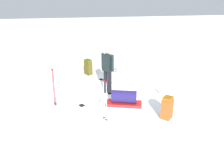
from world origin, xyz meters
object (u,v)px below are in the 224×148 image
(ski_poles_planted_near, at_px, (105,99))
(backpack_bright, at_px, (88,67))
(skier_standing, at_px, (108,68))
(ski_poles_planted_far, at_px, (54,85))
(thermos_bottle, at_px, (160,91))
(gear_sled, at_px, (124,99))
(backpack_large_dark, at_px, (167,108))
(sleeping_mat_rolled, at_px, (111,70))
(ski_pair_near, at_px, (82,106))
(ski_pair_far, at_px, (101,80))

(ski_poles_planted_near, bearing_deg, backpack_bright, 176.79)
(backpack_bright, bearing_deg, skier_standing, 7.52)
(ski_poles_planted_far, xyz_separation_m, thermos_bottle, (0.06, 3.72, -0.56))
(ski_poles_planted_far, relative_size, gear_sled, 1.01)
(backpack_bright, relative_size, ski_poles_planted_near, 0.58)
(backpack_large_dark, distance_m, ski_poles_planted_far, 3.55)
(backpack_bright, bearing_deg, sleeping_mat_rolled, 97.59)
(ski_pair_near, distance_m, gear_sled, 1.38)
(skier_standing, bearing_deg, backpack_bright, -172.48)
(ski_poles_planted_near, bearing_deg, ski_poles_planted_far, -136.10)
(ski_poles_planted_far, xyz_separation_m, gear_sled, (0.57, 2.16, -0.46))
(gear_sled, bearing_deg, thermos_bottle, 107.86)
(ski_poles_planted_near, height_order, sleeping_mat_rolled, ski_poles_planted_near)
(backpack_bright, bearing_deg, ski_poles_planted_far, -28.41)
(gear_sled, bearing_deg, backpack_large_dark, 38.87)
(ski_pair_near, distance_m, ski_poles_planted_far, 1.11)
(backpack_large_dark, relative_size, thermos_bottle, 2.53)
(gear_sled, bearing_deg, ski_pair_far, -175.57)
(skier_standing, relative_size, ski_poles_planted_near, 1.41)
(gear_sled, distance_m, sleeping_mat_rolled, 3.68)
(ski_pair_near, bearing_deg, gear_sled, 79.50)
(sleeping_mat_rolled, bearing_deg, ski_poles_planted_far, -41.31)
(skier_standing, xyz_separation_m, ski_poles_planted_far, (0.53, -1.90, -0.27))
(skier_standing, bearing_deg, ski_poles_planted_far, -74.27)
(sleeping_mat_rolled, bearing_deg, thermos_bottle, 18.05)
(ski_pair_near, distance_m, backpack_large_dark, 2.67)
(ski_pair_far, xyz_separation_m, sleeping_mat_rolled, (-1.10, 0.73, 0.08))
(backpack_bright, xyz_separation_m, ski_poles_planted_far, (2.92, -1.58, 0.34))
(ski_pair_near, xyz_separation_m, ski_poles_planted_near, (1.07, 0.52, 0.66))
(ski_pair_near, xyz_separation_m, sleeping_mat_rolled, (-3.39, 1.88, 0.08))
(skier_standing, xyz_separation_m, gear_sled, (1.10, 0.27, -0.73))
(ski_pair_near, xyz_separation_m, backpack_large_dark, (1.39, 2.26, 0.31))
(skier_standing, xyz_separation_m, backpack_large_dark, (2.24, 1.19, -0.63))
(skier_standing, height_order, backpack_large_dark, skier_standing)
(ski_pair_near, relative_size, backpack_bright, 2.70)
(backpack_large_dark, bearing_deg, thermos_bottle, 158.77)
(backpack_large_dark, xyz_separation_m, sleeping_mat_rolled, (-4.78, -0.38, -0.23))
(thermos_bottle, bearing_deg, backpack_bright, -144.38)
(ski_poles_planted_near, bearing_deg, thermos_bottle, 119.12)
(skier_standing, xyz_separation_m, ski_pair_near, (0.85, -1.07, -0.94))
(backpack_bright, distance_m, gear_sled, 3.54)
(ski_poles_planted_far, height_order, thermos_bottle, ski_poles_planted_far)
(skier_standing, bearing_deg, ski_poles_planted_near, -16.15)
(ski_pair_far, height_order, gear_sled, gear_sled)
(thermos_bottle, bearing_deg, skier_standing, -108.16)
(ski_pair_far, bearing_deg, ski_pair_near, -26.47)
(backpack_bright, height_order, sleeping_mat_rolled, backpack_bright)
(ski_poles_planted_near, distance_m, sleeping_mat_rolled, 4.71)
(backpack_large_dark, distance_m, ski_poles_planted_near, 1.81)
(backpack_bright, distance_m, ski_poles_planted_near, 4.34)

